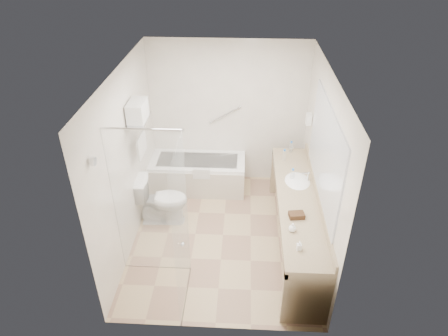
# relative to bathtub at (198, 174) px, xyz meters

# --- Properties ---
(floor) EXTENTS (3.20, 3.20, 0.00)m
(floor) POSITION_rel_bathtub_xyz_m (0.50, -1.24, -0.28)
(floor) COLOR tan
(floor) RESTS_ON ground
(ceiling) EXTENTS (2.60, 3.20, 0.10)m
(ceiling) POSITION_rel_bathtub_xyz_m (0.50, -1.24, 2.22)
(ceiling) COLOR silver
(ceiling) RESTS_ON wall_back
(wall_back) EXTENTS (2.60, 0.10, 2.50)m
(wall_back) POSITION_rel_bathtub_xyz_m (0.50, 0.36, 0.97)
(wall_back) COLOR silver
(wall_back) RESTS_ON ground
(wall_front) EXTENTS (2.60, 0.10, 2.50)m
(wall_front) POSITION_rel_bathtub_xyz_m (0.50, -2.84, 0.97)
(wall_front) COLOR silver
(wall_front) RESTS_ON ground
(wall_left) EXTENTS (0.10, 3.20, 2.50)m
(wall_left) POSITION_rel_bathtub_xyz_m (-0.80, -1.24, 0.97)
(wall_left) COLOR silver
(wall_left) RESTS_ON ground
(wall_right) EXTENTS (0.10, 3.20, 2.50)m
(wall_right) POSITION_rel_bathtub_xyz_m (1.80, -1.24, 0.97)
(wall_right) COLOR silver
(wall_right) RESTS_ON ground
(bathtub) EXTENTS (1.60, 0.73, 0.59)m
(bathtub) POSITION_rel_bathtub_xyz_m (0.00, 0.00, 0.00)
(bathtub) COLOR white
(bathtub) RESTS_ON floor
(grab_bar_short) EXTENTS (0.40, 0.03, 0.03)m
(grab_bar_short) POSITION_rel_bathtub_xyz_m (-0.45, 0.32, 0.67)
(grab_bar_short) COLOR silver
(grab_bar_short) RESTS_ON wall_back
(grab_bar_long) EXTENTS (0.53, 0.03, 0.33)m
(grab_bar_long) POSITION_rel_bathtub_xyz_m (0.45, 0.32, 0.97)
(grab_bar_long) COLOR silver
(grab_bar_long) RESTS_ON wall_back
(shower_enclosure) EXTENTS (0.96, 0.91, 2.11)m
(shower_enclosure) POSITION_rel_bathtub_xyz_m (-0.13, -2.16, 0.79)
(shower_enclosure) COLOR silver
(shower_enclosure) RESTS_ON floor
(towel_shelf) EXTENTS (0.24, 0.55, 0.81)m
(towel_shelf) POSITION_rel_bathtub_xyz_m (-0.67, -0.89, 1.48)
(towel_shelf) COLOR silver
(towel_shelf) RESTS_ON wall_left
(vanity_counter) EXTENTS (0.55, 2.70, 0.95)m
(vanity_counter) POSITION_rel_bathtub_xyz_m (1.52, -1.39, 0.36)
(vanity_counter) COLOR tan
(vanity_counter) RESTS_ON floor
(sink) EXTENTS (0.40, 0.52, 0.14)m
(sink) POSITION_rel_bathtub_xyz_m (1.55, -0.99, 0.54)
(sink) COLOR white
(sink) RESTS_ON vanity_counter
(faucet) EXTENTS (0.03, 0.03, 0.14)m
(faucet) POSITION_rel_bathtub_xyz_m (1.70, -0.99, 0.65)
(faucet) COLOR silver
(faucet) RESTS_ON vanity_counter
(mirror) EXTENTS (0.02, 2.00, 1.20)m
(mirror) POSITION_rel_bathtub_xyz_m (1.79, -1.39, 1.27)
(mirror) COLOR silver
(mirror) RESTS_ON wall_right
(hairdryer_unit) EXTENTS (0.08, 0.10, 0.18)m
(hairdryer_unit) POSITION_rel_bathtub_xyz_m (1.75, -0.19, 1.17)
(hairdryer_unit) COLOR white
(hairdryer_unit) RESTS_ON wall_right
(toilet) EXTENTS (0.81, 0.48, 0.77)m
(toilet) POSITION_rel_bathtub_xyz_m (-0.45, -0.93, 0.11)
(toilet) COLOR white
(toilet) RESTS_ON floor
(amenity_basket) EXTENTS (0.21, 0.15, 0.06)m
(amenity_basket) POSITION_rel_bathtub_xyz_m (1.46, -1.81, 0.61)
(amenity_basket) COLOR #402817
(amenity_basket) RESTS_ON vanity_counter
(soap_bottle_a) EXTENTS (0.07, 0.12, 0.05)m
(soap_bottle_a) POSITION_rel_bathtub_xyz_m (1.43, -2.39, 0.60)
(soap_bottle_a) COLOR white
(soap_bottle_a) RESTS_ON vanity_counter
(soap_bottle_b) EXTENTS (0.13, 0.14, 0.09)m
(soap_bottle_b) POSITION_rel_bathtub_xyz_m (1.38, -2.08, 0.62)
(soap_bottle_b) COLOR white
(soap_bottle_b) RESTS_ON vanity_counter
(water_bottle_left) EXTENTS (0.06, 0.06, 0.19)m
(water_bottle_left) POSITION_rel_bathtub_xyz_m (1.48, -0.97, 0.66)
(water_bottle_left) COLOR silver
(water_bottle_left) RESTS_ON vanity_counter
(water_bottle_mid) EXTENTS (0.06, 0.06, 0.20)m
(water_bottle_mid) POSITION_rel_bathtub_xyz_m (1.53, -0.17, 0.66)
(water_bottle_mid) COLOR silver
(water_bottle_mid) RESTS_ON vanity_counter
(water_bottle_right) EXTENTS (0.06, 0.06, 0.20)m
(water_bottle_right) POSITION_rel_bathtub_xyz_m (1.40, -0.44, 0.67)
(water_bottle_right) COLOR silver
(water_bottle_right) RESTS_ON vanity_counter
(drinking_glass_near) EXTENTS (0.09, 0.09, 0.09)m
(drinking_glass_near) POSITION_rel_bathtub_xyz_m (1.54, -0.14, 0.62)
(drinking_glass_near) COLOR silver
(drinking_glass_near) RESTS_ON vanity_counter
(drinking_glass_far) EXTENTS (0.08, 0.08, 0.09)m
(drinking_glass_far) POSITION_rel_bathtub_xyz_m (1.48, -0.96, 0.62)
(drinking_glass_far) COLOR silver
(drinking_glass_far) RESTS_ON vanity_counter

